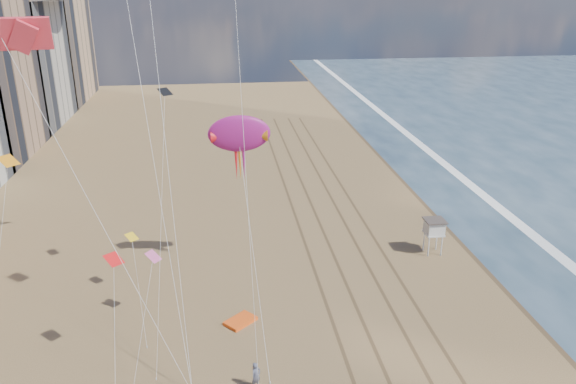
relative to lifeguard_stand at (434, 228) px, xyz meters
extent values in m
plane|color=#42301E|center=(8.00, 8.03, -2.75)|extent=(260.00, 260.00, 0.00)
plane|color=white|center=(12.20, 8.03, -2.75)|extent=(260.00, 260.00, 0.00)
cube|color=brown|center=(-12.20, -1.97, -2.75)|extent=(0.28, 120.00, 0.01)
cube|color=brown|center=(-9.80, -1.97, -2.75)|extent=(0.28, 120.00, 0.01)
cube|color=brown|center=(-7.00, -1.97, -2.75)|extent=(0.28, 120.00, 0.01)
cube|color=brown|center=(-4.80, -1.97, -2.75)|extent=(0.28, 120.00, 0.01)
cube|color=#BCB2A3|center=(-56.50, 60.03, 8.24)|extent=(15.00, 22.00, 22.00)
cube|color=tan|center=(-57.00, 82.03, 10.24)|extent=(16.00, 24.00, 26.00)
cylinder|color=silver|center=(-0.66, -0.66, -1.77)|extent=(0.13, 0.13, 1.98)
cylinder|color=silver|center=(0.66, -0.66, -1.77)|extent=(0.13, 0.13, 1.98)
cylinder|color=silver|center=(-0.66, 0.66, -1.77)|extent=(0.13, 0.13, 1.98)
cylinder|color=silver|center=(0.66, 0.66, -1.77)|extent=(0.13, 0.13, 1.98)
cube|color=silver|center=(0.00, 0.00, -0.61)|extent=(1.76, 1.76, 0.13)
cube|color=silver|center=(0.00, 0.00, 0.05)|extent=(1.65, 1.65, 1.21)
cube|color=#473D38|center=(0.00, 0.00, 0.76)|extent=(1.98, 1.98, 0.11)
cube|color=#FF5715|center=(-19.47, -9.66, -2.62)|extent=(2.83, 2.74, 0.27)
ellipsoid|color=#92166D|center=(-18.78, -1.24, 10.45)|extent=(4.90, 0.92, 2.91)
cone|color=red|center=(-20.53, -1.24, 10.23)|extent=(1.31, 1.09, 1.09)
cone|color=orange|center=(-17.03, -1.24, 10.23)|extent=(1.31, 1.09, 1.09)
cylinder|color=silver|center=(-18.31, -9.16, 3.30)|extent=(0.03, 0.03, 19.97)
imported|color=#52556A|center=(-18.78, -17.39, -1.78)|extent=(0.85, 0.82, 1.96)
plane|color=yellow|center=(-28.12, -4.06, 2.64)|extent=(1.44, 1.43, 0.38)
plane|color=black|center=(-24.46, -3.93, 14.67)|extent=(1.52, 1.49, 0.44)
plane|color=red|center=(-27.72, -13.78, 5.61)|extent=(1.69, 1.68, 0.46)
plane|color=#D25191|center=(-25.92, -8.34, 2.88)|extent=(1.46, 1.49, 0.61)
plane|color=orange|center=(-34.93, -8.89, 11.12)|extent=(1.83, 1.83, 0.52)
camera|label=1|loc=(-20.51, -47.70, 22.93)|focal=35.00mm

